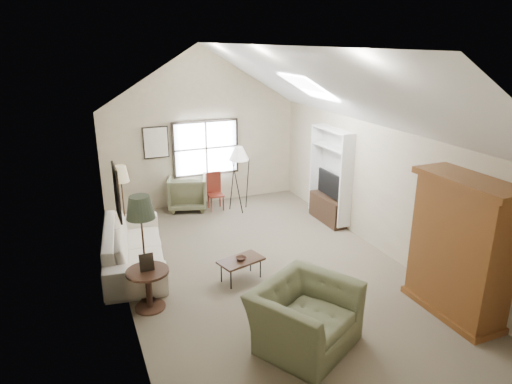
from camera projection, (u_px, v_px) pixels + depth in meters
name	position (u px, v px, depth m)	size (l,w,h in m)	color
room_shell	(265.00, 95.00, 7.50)	(5.01, 8.01, 4.00)	#6E604F
window	(206.00, 148.00, 11.56)	(1.72, 0.08, 1.42)	black
skylight	(308.00, 86.00, 8.75)	(0.80, 1.20, 0.52)	white
wall_art	(138.00, 165.00, 8.99)	(1.97, 3.71, 0.88)	black
armoire	(461.00, 248.00, 6.87)	(0.60, 1.50, 2.20)	brown
tv_alcove	(330.00, 174.00, 10.41)	(0.32, 1.30, 2.10)	white
media_console	(328.00, 209.00, 10.67)	(0.34, 1.18, 0.60)	#382316
tv_panel	(329.00, 184.00, 10.47)	(0.05, 0.90, 0.55)	black
sofa	(134.00, 246.00, 8.58)	(2.68, 1.05, 0.78)	silver
armchair_near	(304.00, 316.00, 6.32)	(1.36, 1.19, 0.89)	#6E704E
armchair_far	(188.00, 192.00, 11.45)	(0.93, 0.95, 0.87)	#626245
coffee_table	(241.00, 270.00, 8.09)	(0.78, 0.44, 0.40)	#3B2318
bowl	(241.00, 258.00, 8.02)	(0.19, 0.19, 0.05)	#331B14
side_table	(149.00, 289.00, 7.20)	(0.67, 0.67, 0.67)	#3C2118
side_chair	(216.00, 192.00, 11.36)	(0.37, 0.37, 0.94)	maroon
tripod_lamp	(239.00, 178.00, 11.18)	(0.48, 0.48, 1.67)	white
dark_lamp	(144.00, 250.00, 7.18)	(0.45, 0.45, 1.87)	#232A1E
tan_lamp	(123.00, 203.00, 9.49)	(0.34, 0.34, 1.68)	tan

